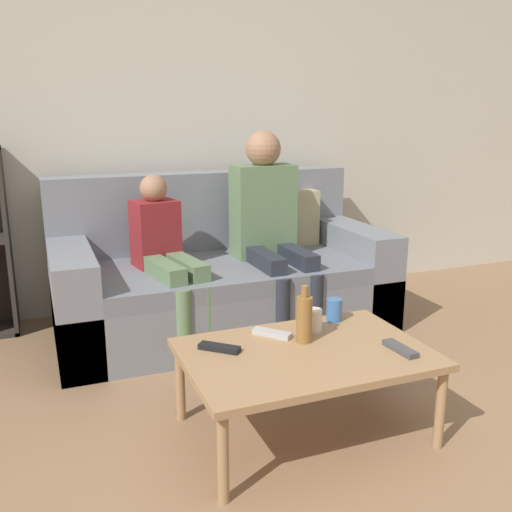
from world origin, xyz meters
TOP-DOWN VIEW (x-y plane):
  - wall_back at (0.00, 2.60)m, footprint 12.00×0.06m
  - couch at (0.06, 2.03)m, footprint 1.95×0.94m
  - coffee_table at (-0.01, 0.75)m, footprint 0.97×0.66m
  - person_adult at (0.33, 1.93)m, footprint 0.37×0.65m
  - person_child at (-0.31, 1.88)m, footprint 0.34×0.67m
  - cup_near at (0.26, 1.00)m, footprint 0.07×0.07m
  - cup_far at (0.11, 0.92)m, footprint 0.08×0.08m
  - tv_remote_0 at (0.34, 0.61)m, footprint 0.06×0.17m
  - tv_remote_1 at (-0.07, 0.94)m, footprint 0.15×0.16m
  - tv_remote_2 at (-0.33, 0.88)m, footprint 0.16×0.15m
  - bottle at (0.03, 0.83)m, footprint 0.07×0.07m

SIDE VIEW (x-z plane):
  - couch at x=0.06m, z-range -0.16..0.75m
  - coffee_table at x=-0.01m, z-range 0.15..0.51m
  - tv_remote_0 at x=0.34m, z-range 0.36..0.39m
  - tv_remote_1 at x=-0.07m, z-range 0.36..0.39m
  - tv_remote_2 at x=-0.33m, z-range 0.36..0.39m
  - cup_far at x=0.11m, z-range 0.36..0.47m
  - cup_near at x=0.26m, z-range 0.36..0.47m
  - bottle at x=0.03m, z-range 0.35..0.59m
  - person_child at x=-0.31m, z-range 0.06..1.01m
  - person_adult at x=0.33m, z-range 0.09..1.27m
  - wall_back at x=0.00m, z-range 0.00..2.60m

